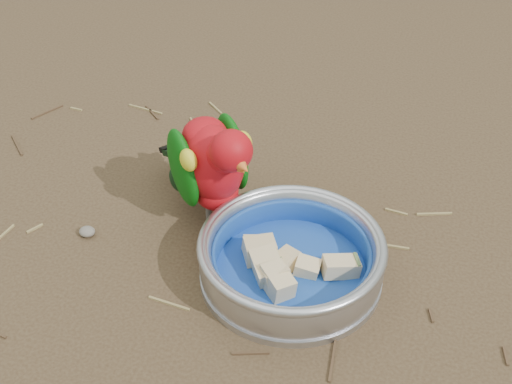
% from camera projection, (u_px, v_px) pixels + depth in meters
% --- Properties ---
extents(ground, '(60.00, 60.00, 0.00)m').
position_uv_depth(ground, '(227.00, 301.00, 0.88)').
color(ground, '#483623').
extents(food_bowl, '(0.23, 0.23, 0.02)m').
position_uv_depth(food_bowl, '(291.00, 273.00, 0.91)').
color(food_bowl, '#B2B2BA').
rests_on(food_bowl, ground).
extents(bowl_wall, '(0.23, 0.23, 0.04)m').
position_uv_depth(bowl_wall, '(291.00, 256.00, 0.89)').
color(bowl_wall, '#B2B2BA').
rests_on(bowl_wall, food_bowl).
extents(fruit_wedges, '(0.14, 0.14, 0.03)m').
position_uv_depth(fruit_wedges, '(291.00, 260.00, 0.89)').
color(fruit_wedges, beige).
rests_on(fruit_wedges, food_bowl).
extents(lory_parrot, '(0.22, 0.21, 0.17)m').
position_uv_depth(lory_parrot, '(213.00, 172.00, 0.95)').
color(lory_parrot, '#AF0C13').
rests_on(lory_parrot, ground).
extents(ground_debris, '(0.90, 0.80, 0.01)m').
position_uv_depth(ground_debris, '(278.00, 253.00, 0.94)').
color(ground_debris, olive).
rests_on(ground_debris, ground).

